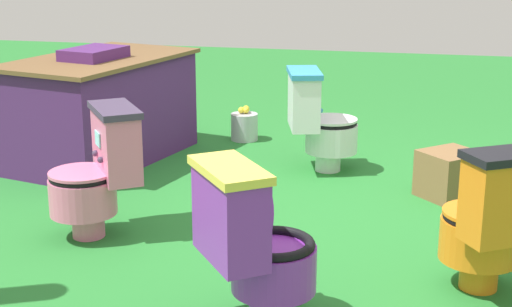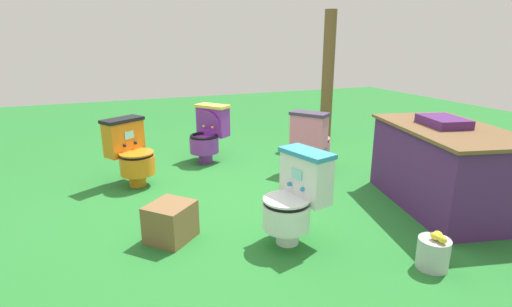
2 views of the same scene
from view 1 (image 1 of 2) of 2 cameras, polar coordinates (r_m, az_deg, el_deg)
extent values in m
plane|color=#26752D|center=(4.52, 2.89, -5.10)|extent=(14.00, 14.00, 0.00)
cylinder|color=orange|center=(3.83, 16.24, -8.62)|extent=(0.25, 0.25, 0.14)
cylinder|color=orange|center=(3.78, 16.27, -6.15)|extent=(0.51, 0.51, 0.20)
torus|color=black|center=(3.74, 16.40, -4.56)|extent=(0.49, 0.49, 0.04)
cylinder|color=black|center=(3.76, 16.34, -5.30)|extent=(0.33, 0.33, 0.01)
cube|color=orange|center=(3.54, 18.41, -3.27)|extent=(0.38, 0.45, 0.37)
cube|color=#8CE0E5|center=(3.60, 17.53, -2.04)|extent=(0.06, 0.10, 0.08)
cylinder|color=orange|center=(3.73, 16.43, -4.24)|extent=(0.49, 0.49, 0.02)
sphere|color=black|center=(3.60, 16.46, -3.65)|extent=(0.04, 0.04, 0.04)
sphere|color=black|center=(3.68, 18.26, -3.38)|extent=(0.04, 0.04, 0.04)
cylinder|color=pink|center=(4.38, -12.37, -5.17)|extent=(0.25, 0.25, 0.14)
cylinder|color=pink|center=(4.32, -12.76, -3.10)|extent=(0.52, 0.52, 0.20)
torus|color=black|center=(4.29, -12.85, -1.68)|extent=(0.49, 0.49, 0.04)
cylinder|color=#3F334C|center=(4.31, -12.81, -2.34)|extent=(0.34, 0.34, 0.01)
cube|color=pink|center=(4.28, -10.35, 0.57)|extent=(0.44, 0.39, 0.37)
cube|color=#3F334C|center=(4.24, -10.48, 3.22)|extent=(0.48, 0.43, 0.04)
cube|color=#8CE0E5|center=(4.25, -11.71, 1.08)|extent=(0.09, 0.07, 0.08)
cylinder|color=pink|center=(4.28, -12.87, -1.40)|extent=(0.50, 0.50, 0.02)
sphere|color=#3F334C|center=(4.21, -11.49, -0.47)|extent=(0.04, 0.04, 0.04)
sphere|color=#3F334C|center=(4.34, -11.87, 0.01)|extent=(0.04, 0.04, 0.04)
cylinder|color=white|center=(5.49, 5.37, -0.55)|extent=(0.22, 0.22, 0.14)
cylinder|color=white|center=(5.45, 5.63, 1.17)|extent=(0.45, 0.45, 0.20)
torus|color=black|center=(5.42, 5.66, 2.31)|extent=(0.44, 0.44, 0.04)
cylinder|color=#338CBF|center=(5.44, 5.64, 1.78)|extent=(0.30, 0.30, 0.01)
cube|color=white|center=(5.37, 3.58, 3.88)|extent=(0.45, 0.29, 0.37)
cube|color=#338CBF|center=(5.33, 3.62, 6.02)|extent=(0.48, 0.32, 0.04)
cube|color=#8CE0E5|center=(5.37, 4.67, 4.41)|extent=(0.11, 0.04, 0.08)
cylinder|color=white|center=(5.42, 5.66, 2.54)|extent=(0.44, 0.44, 0.02)
sphere|color=#338CBF|center=(5.46, 4.60, 3.53)|extent=(0.04, 0.04, 0.04)
sphere|color=#338CBF|center=(5.32, 4.78, 3.21)|extent=(0.04, 0.04, 0.04)
cylinder|color=purple|center=(3.40, 1.00, -11.18)|extent=(0.25, 0.25, 0.14)
cylinder|color=purple|center=(3.33, 1.33, -8.52)|extent=(0.52, 0.52, 0.20)
torus|color=black|center=(3.29, 1.35, -6.74)|extent=(0.50, 0.50, 0.04)
cylinder|color=#EACC4C|center=(3.31, 1.34, -7.57)|extent=(0.34, 0.34, 0.01)
cube|color=purple|center=(3.16, -1.93, -4.74)|extent=(0.44, 0.40, 0.37)
cube|color=#EACC4C|center=(3.09, -1.97, -1.22)|extent=(0.48, 0.43, 0.04)
cube|color=#8CE0E5|center=(3.18, -0.25, -3.64)|extent=(0.09, 0.07, 0.08)
cylinder|color=purple|center=(3.20, -0.26, -4.74)|extent=(0.33, 0.28, 0.35)
sphere|color=#EACC4C|center=(3.27, -0.68, -4.91)|extent=(0.04, 0.04, 0.04)
sphere|color=#EACC4C|center=(3.15, 0.33, -5.73)|extent=(0.04, 0.04, 0.04)
cube|color=#4C2360|center=(5.79, -11.44, 3.13)|extent=(1.55, 1.11, 0.74)
cube|color=brown|center=(5.72, -11.65, 6.89)|extent=(1.62, 1.18, 0.03)
cube|color=#4C2360|center=(5.63, -11.97, 7.30)|extent=(0.50, 0.41, 0.08)
cube|color=brown|center=(5.05, 14.22, -1.52)|extent=(0.46, 0.46, 0.30)
cylinder|color=#B7B7BF|center=(6.29, -0.87, 2.00)|extent=(0.22, 0.22, 0.22)
ellipsoid|color=yellow|center=(6.31, -0.74, 3.36)|extent=(0.07, 0.05, 0.05)
ellipsoid|color=yellow|center=(6.26, -0.74, 3.26)|extent=(0.07, 0.05, 0.05)
ellipsoid|color=yellow|center=(6.26, -1.10, 3.25)|extent=(0.07, 0.05, 0.05)
camera|label=2|loc=(7.73, 18.00, 14.71)|focal=27.53mm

